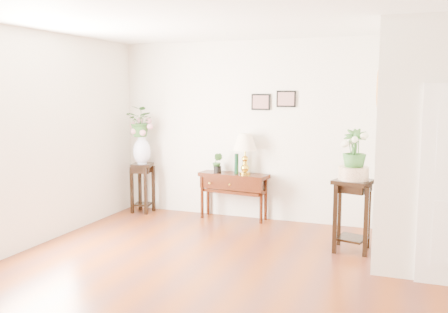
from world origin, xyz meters
The scene contains 18 objects.
floor centered at (0.00, 0.00, 0.00)m, with size 6.00×5.50×0.02m, color maroon.
ceiling centered at (0.00, 0.00, 2.80)m, with size 6.00×5.50×0.02m, color white.
wall_back centered at (0.00, 2.75, 1.40)m, with size 6.00×0.02×2.80m, color silver.
wall_front centered at (0.00, -2.75, 1.40)m, with size 6.00×0.02×2.80m, color silver.
wall_left centered at (-3.00, 0.00, 1.40)m, with size 0.02×5.50×2.80m, color silver.
art_print_left centered at (-0.65, 2.73, 1.85)m, with size 0.30×0.02×0.25m, color black.
art_print_right centered at (-0.25, 2.73, 1.90)m, with size 0.30×0.02×0.25m, color black.
wall_ornament centered at (1.16, 1.90, 2.05)m, with size 0.51×0.51×0.07m, color tan.
console_table centered at (-1.04, 2.57, 0.37)m, with size 1.10×0.37×0.73m, color black.
table_lamp centered at (-0.85, 2.57, 1.08)m, with size 0.37×0.37×0.64m, color gold.
green_vase centered at (-0.99, 2.57, 0.90)m, with size 0.06×0.06×0.32m, color black.
potted_plant centered at (-1.31, 2.57, 0.88)m, with size 0.16×0.13×0.30m, color #2B5C24.
plant_stand_a centered at (-2.61, 2.45, 0.41)m, with size 0.32×0.32×0.82m, color black.
porcelain_vase centered at (-2.61, 2.45, 1.05)m, with size 0.29×0.29×0.50m, color white, non-canonical shape.
lily_arrangement centered at (-2.61, 2.45, 1.48)m, with size 0.46×0.40×0.51m, color #2B5C24.
plant_stand_b centered at (0.90, 1.60, 0.46)m, with size 0.43×0.43×0.91m, color black.
ceramic_bowl centered at (0.90, 1.60, 0.99)m, with size 0.37×0.37×0.17m, color beige.
narcissus centered at (0.90, 1.60, 1.29)m, with size 0.29×0.29×0.52m, color #2B5C24.
Camera 1 is at (1.55, -4.73, 2.02)m, focal length 40.00 mm.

